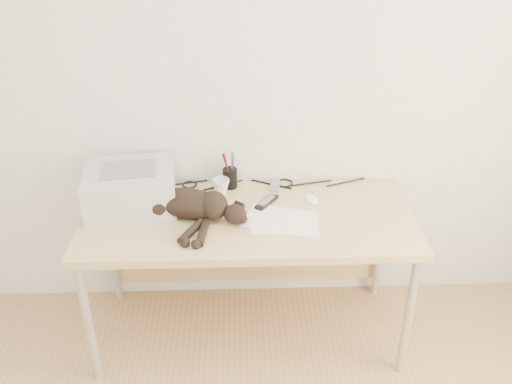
{
  "coord_description": "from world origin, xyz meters",
  "views": [
    {
      "loc": [
        -0.04,
        -0.93,
        2.19
      ],
      "look_at": [
        0.04,
        1.34,
        0.9
      ],
      "focal_mm": 40.0,
      "sensor_mm": 36.0,
      "label": 1
    }
  ],
  "objects_px": {
    "desk": "(248,229)",
    "printer": "(130,187)",
    "mouse": "(312,197)",
    "mug": "(221,187)",
    "cat": "(184,205)",
    "pen_cup": "(230,178)"
  },
  "relations": [
    {
      "from": "desk",
      "to": "printer",
      "type": "height_order",
      "value": "printer"
    },
    {
      "from": "desk",
      "to": "mouse",
      "type": "xyz_separation_m",
      "value": [
        0.32,
        0.05,
        0.15
      ]
    },
    {
      "from": "printer",
      "to": "mug",
      "type": "bearing_deg",
      "value": 12.35
    },
    {
      "from": "mouse",
      "to": "printer",
      "type": "bearing_deg",
      "value": 166.23
    },
    {
      "from": "cat",
      "to": "mug",
      "type": "bearing_deg",
      "value": 66.97
    },
    {
      "from": "printer",
      "to": "cat",
      "type": "bearing_deg",
      "value": -25.31
    },
    {
      "from": "cat",
      "to": "pen_cup",
      "type": "height_order",
      "value": "pen_cup"
    },
    {
      "from": "desk",
      "to": "mug",
      "type": "relative_size",
      "value": 18.08
    },
    {
      "from": "mug",
      "to": "mouse",
      "type": "bearing_deg",
      "value": -10.19
    },
    {
      "from": "pen_cup",
      "to": "cat",
      "type": "bearing_deg",
      "value": -126.63
    },
    {
      "from": "desk",
      "to": "mug",
      "type": "xyz_separation_m",
      "value": [
        -0.13,
        0.13,
        0.17
      ]
    },
    {
      "from": "cat",
      "to": "mouse",
      "type": "relative_size",
      "value": 6.09
    },
    {
      "from": "cat",
      "to": "pen_cup",
      "type": "xyz_separation_m",
      "value": [
        0.22,
        0.29,
        -0.01
      ]
    },
    {
      "from": "mouse",
      "to": "mug",
      "type": "bearing_deg",
      "value": 155.14
    },
    {
      "from": "desk",
      "to": "cat",
      "type": "distance_m",
      "value": 0.38
    },
    {
      "from": "printer",
      "to": "pen_cup",
      "type": "distance_m",
      "value": 0.51
    },
    {
      "from": "mug",
      "to": "mouse",
      "type": "xyz_separation_m",
      "value": [
        0.46,
        -0.08,
        -0.02
      ]
    },
    {
      "from": "desk",
      "to": "mouse",
      "type": "relative_size",
      "value": 14.63
    },
    {
      "from": "cat",
      "to": "mug",
      "type": "xyz_separation_m",
      "value": [
        0.17,
        0.22,
        -0.03
      ]
    },
    {
      "from": "desk",
      "to": "mug",
      "type": "height_order",
      "value": "mug"
    },
    {
      "from": "cat",
      "to": "mouse",
      "type": "xyz_separation_m",
      "value": [
        0.63,
        0.14,
        -0.05
      ]
    },
    {
      "from": "cat",
      "to": "mouse",
      "type": "bearing_deg",
      "value": 27.32
    }
  ]
}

